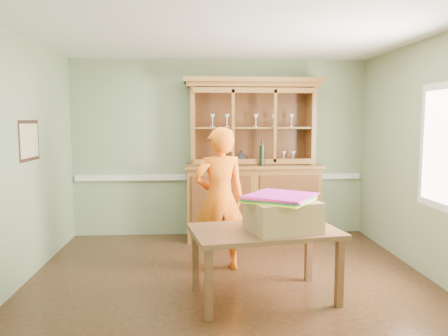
{
  "coord_description": "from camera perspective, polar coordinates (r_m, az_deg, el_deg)",
  "views": [
    {
      "loc": [
        -0.36,
        -4.73,
        1.78
      ],
      "look_at": [
        -0.03,
        0.4,
        1.21
      ],
      "focal_mm": 35.0,
      "sensor_mm": 36.0,
      "label": 1
    }
  ],
  "objects": [
    {
      "name": "chair_rail",
      "position": [
        6.77,
        -0.54,
        -1.2
      ],
      "size": [
        4.41,
        0.05,
        0.08
      ],
      "primitive_type": "cube",
      "color": "white",
      "rests_on": "wall_back"
    },
    {
      "name": "ceiling",
      "position": [
        4.83,
        0.75,
        17.26
      ],
      "size": [
        4.5,
        4.5,
        0.0
      ],
      "primitive_type": "plane",
      "rotation": [
        3.14,
        0.0,
        0.0
      ],
      "color": "white",
      "rests_on": "wall_back"
    },
    {
      "name": "wall_left",
      "position": [
        5.11,
        -25.33,
        0.85
      ],
      "size": [
        0.0,
        4.0,
        4.0
      ],
      "primitive_type": "plane",
      "rotation": [
        1.57,
        0.0,
        1.57
      ],
      "color": "gray",
      "rests_on": "floor"
    },
    {
      "name": "cardboard_box",
      "position": [
        4.27,
        7.66,
        -6.22
      ],
      "size": [
        0.75,
        0.66,
        0.3
      ],
      "primitive_type": "cube",
      "rotation": [
        0.0,
        0.0,
        0.26
      ],
      "color": "#97774E",
      "rests_on": "dining_table"
    },
    {
      "name": "window_panel",
      "position": [
        5.13,
        26.68,
        2.49
      ],
      "size": [
        0.03,
        0.96,
        1.36
      ],
      "color": "white",
      "rests_on": "wall_right"
    },
    {
      "name": "framed_map",
      "position": [
        5.37,
        -24.04,
        3.28
      ],
      "size": [
        0.03,
        0.6,
        0.46
      ],
      "color": "black",
      "rests_on": "wall_left"
    },
    {
      "name": "dining_table",
      "position": [
        4.38,
        5.31,
        -8.98
      ],
      "size": [
        1.55,
        1.09,
        0.71
      ],
      "rotation": [
        0.0,
        0.0,
        0.17
      ],
      "color": "brown",
      "rests_on": "floor"
    },
    {
      "name": "floor",
      "position": [
        5.06,
        0.7,
        -14.3
      ],
      "size": [
        4.5,
        4.5,
        0.0
      ],
      "primitive_type": "plane",
      "color": "#4E2B19",
      "rests_on": "ground"
    },
    {
      "name": "wall_back",
      "position": [
        6.75,
        -0.56,
        2.61
      ],
      "size": [
        4.5,
        0.0,
        4.5
      ],
      "primitive_type": "plane",
      "rotation": [
        1.57,
        0.0,
        0.0
      ],
      "color": "gray",
      "rests_on": "floor"
    },
    {
      "name": "kite_stack",
      "position": [
        4.26,
        7.32,
        -3.85
      ],
      "size": [
        0.8,
        0.8,
        0.05
      ],
      "rotation": [
        0.0,
        0.0,
        0.99
      ],
      "color": "#D2FF20",
      "rests_on": "cardboard_box"
    },
    {
      "name": "person",
      "position": [
        5.17,
        -0.58,
        -4.1
      ],
      "size": [
        0.69,
        0.52,
        1.7
      ],
      "primitive_type": "imported",
      "rotation": [
        0.0,
        0.0,
        3.34
      ],
      "color": "orange",
      "rests_on": "floor"
    },
    {
      "name": "china_hutch",
      "position": [
        6.58,
        3.72,
        -2.0
      ],
      "size": [
        2.03,
        0.67,
        2.39
      ],
      "color": "brown",
      "rests_on": "floor"
    },
    {
      "name": "wall_right",
      "position": [
        5.42,
        25.2,
        1.13
      ],
      "size": [
        0.0,
        4.0,
        4.0
      ],
      "primitive_type": "plane",
      "rotation": [
        1.57,
        0.0,
        -1.57
      ],
      "color": "gray",
      "rests_on": "floor"
    },
    {
      "name": "wall_front",
      "position": [
        2.78,
        3.83,
        -2.58
      ],
      "size": [
        4.5,
        0.0,
        4.5
      ],
      "primitive_type": "plane",
      "rotation": [
        -1.57,
        0.0,
        0.0
      ],
      "color": "gray",
      "rests_on": "floor"
    }
  ]
}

